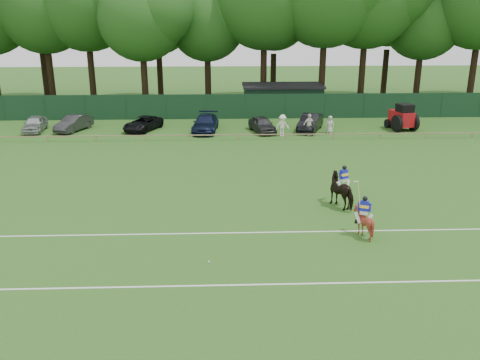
{
  "coord_description": "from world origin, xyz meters",
  "views": [
    {
      "loc": [
        -0.49,
        -23.72,
        10.24
      ],
      "look_at": [
        0.5,
        3.0,
        1.4
      ],
      "focal_mm": 38.0,
      "sensor_mm": 36.0,
      "label": 1
    }
  ],
  "objects_px": {
    "spectator_mid": "(309,125)",
    "polo_ball": "(209,262)",
    "estate_black": "(310,123)",
    "spectator_right": "(330,124)",
    "horse_chestnut": "(363,222)",
    "suv_black": "(143,124)",
    "sedan_grey": "(74,123)",
    "sedan_silver": "(35,124)",
    "horse_dark": "(343,191)",
    "sedan_navy": "(205,123)",
    "hatch_grey": "(262,124)",
    "tractor": "(402,118)",
    "utility_shed": "(282,99)",
    "spectator_left": "(282,125)"
  },
  "relations": [
    {
      "from": "sedan_navy",
      "to": "estate_black",
      "type": "distance_m",
      "value": 9.5
    },
    {
      "from": "horse_chestnut",
      "to": "spectator_right",
      "type": "xyz_separation_m",
      "value": [
        2.91,
        21.87,
        0.06
      ]
    },
    {
      "from": "tractor",
      "to": "spectator_mid",
      "type": "bearing_deg",
      "value": 178.78
    },
    {
      "from": "spectator_mid",
      "to": "utility_shed",
      "type": "height_order",
      "value": "utility_shed"
    },
    {
      "from": "sedan_silver",
      "to": "hatch_grey",
      "type": "relative_size",
      "value": 1.0
    },
    {
      "from": "spectator_mid",
      "to": "spectator_right",
      "type": "height_order",
      "value": "spectator_mid"
    },
    {
      "from": "suv_black",
      "to": "hatch_grey",
      "type": "bearing_deg",
      "value": 17.09
    },
    {
      "from": "sedan_silver",
      "to": "utility_shed",
      "type": "relative_size",
      "value": 0.48
    },
    {
      "from": "sedan_grey",
      "to": "spectator_right",
      "type": "bearing_deg",
      "value": 15.72
    },
    {
      "from": "spectator_mid",
      "to": "polo_ball",
      "type": "bearing_deg",
      "value": -135.62
    },
    {
      "from": "sedan_silver",
      "to": "polo_ball",
      "type": "bearing_deg",
      "value": -63.33
    },
    {
      "from": "horse_dark",
      "to": "tractor",
      "type": "distance_m",
      "value": 21.34
    },
    {
      "from": "horse_chestnut",
      "to": "spectator_left",
      "type": "height_order",
      "value": "spectator_left"
    },
    {
      "from": "horse_dark",
      "to": "estate_black",
      "type": "height_order",
      "value": "horse_dark"
    },
    {
      "from": "sedan_navy",
      "to": "estate_black",
      "type": "xyz_separation_m",
      "value": [
        9.5,
        -0.01,
        0.01
      ]
    },
    {
      "from": "hatch_grey",
      "to": "sedan_grey",
      "type": "bearing_deg",
      "value": 161.24
    },
    {
      "from": "suv_black",
      "to": "estate_black",
      "type": "bearing_deg",
      "value": 20.32
    },
    {
      "from": "sedan_silver",
      "to": "sedan_navy",
      "type": "height_order",
      "value": "sedan_navy"
    },
    {
      "from": "hatch_grey",
      "to": "suv_black",
      "type": "bearing_deg",
      "value": 159.22
    },
    {
      "from": "tractor",
      "to": "spectator_right",
      "type": "bearing_deg",
      "value": 175.53
    },
    {
      "from": "spectator_right",
      "to": "sedan_navy",
      "type": "bearing_deg",
      "value": -158.34
    },
    {
      "from": "horse_chestnut",
      "to": "sedan_silver",
      "type": "distance_m",
      "value": 33.3
    },
    {
      "from": "sedan_grey",
      "to": "estate_black",
      "type": "bearing_deg",
      "value": 18.18
    },
    {
      "from": "spectator_mid",
      "to": "suv_black",
      "type": "bearing_deg",
      "value": 143.9
    },
    {
      "from": "horse_chestnut",
      "to": "suv_black",
      "type": "relative_size",
      "value": 0.32
    },
    {
      "from": "spectator_mid",
      "to": "utility_shed",
      "type": "relative_size",
      "value": 0.23
    },
    {
      "from": "polo_ball",
      "to": "horse_chestnut",
      "type": "bearing_deg",
      "value": 18.94
    },
    {
      "from": "horse_dark",
      "to": "sedan_navy",
      "type": "relative_size",
      "value": 0.43
    },
    {
      "from": "suv_black",
      "to": "spectator_left",
      "type": "xyz_separation_m",
      "value": [
        12.42,
        -2.68,
        0.31
      ]
    },
    {
      "from": "hatch_grey",
      "to": "estate_black",
      "type": "xyz_separation_m",
      "value": [
        4.4,
        0.42,
        0.05
      ]
    },
    {
      "from": "suv_black",
      "to": "spectator_right",
      "type": "distance_m",
      "value": 16.87
    },
    {
      "from": "horse_chestnut",
      "to": "utility_shed",
      "type": "height_order",
      "value": "utility_shed"
    },
    {
      "from": "sedan_silver",
      "to": "suv_black",
      "type": "relative_size",
      "value": 0.9
    },
    {
      "from": "spectator_left",
      "to": "tractor",
      "type": "bearing_deg",
      "value": -4.52
    },
    {
      "from": "sedan_silver",
      "to": "tractor",
      "type": "bearing_deg",
      "value": -6.36
    },
    {
      "from": "utility_shed",
      "to": "tractor",
      "type": "xyz_separation_m",
      "value": [
        9.99,
        -8.65,
        -0.4
      ]
    },
    {
      "from": "tractor",
      "to": "polo_ball",
      "type": "bearing_deg",
      "value": -136.93
    },
    {
      "from": "sedan_silver",
      "to": "estate_black",
      "type": "bearing_deg",
      "value": -6.69
    },
    {
      "from": "estate_black",
      "to": "spectator_right",
      "type": "relative_size",
      "value": 2.91
    },
    {
      "from": "horse_chestnut",
      "to": "suv_black",
      "type": "height_order",
      "value": "horse_chestnut"
    },
    {
      "from": "utility_shed",
      "to": "spectator_mid",
      "type": "bearing_deg",
      "value": -83.84
    },
    {
      "from": "sedan_grey",
      "to": "tractor",
      "type": "distance_m",
      "value": 29.9
    },
    {
      "from": "sedan_navy",
      "to": "spectator_mid",
      "type": "xyz_separation_m",
      "value": [
        9.07,
        -1.88,
        0.21
      ]
    },
    {
      "from": "estate_black",
      "to": "spectator_right",
      "type": "distance_m",
      "value": 1.9
    },
    {
      "from": "horse_dark",
      "to": "spectator_mid",
      "type": "xyz_separation_m",
      "value": [
        0.98,
        17.09,
        0.03
      ]
    },
    {
      "from": "sedan_navy",
      "to": "spectator_mid",
      "type": "bearing_deg",
      "value": -6.47
    },
    {
      "from": "sedan_grey",
      "to": "spectator_mid",
      "type": "relative_size",
      "value": 2.22
    },
    {
      "from": "horse_chestnut",
      "to": "sedan_navy",
      "type": "height_order",
      "value": "sedan_navy"
    },
    {
      "from": "horse_dark",
      "to": "horse_chestnut",
      "type": "height_order",
      "value": "horse_dark"
    },
    {
      "from": "sedan_navy",
      "to": "hatch_grey",
      "type": "bearing_deg",
      "value": 0.4
    }
  ]
}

